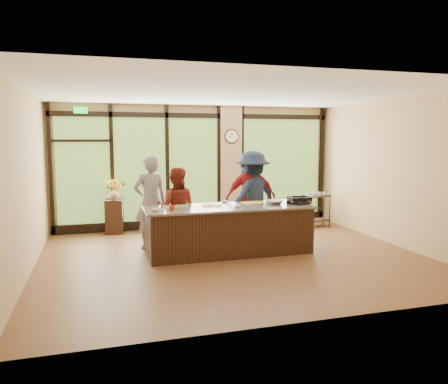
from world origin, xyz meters
TOP-DOWN VIEW (x-y plane):
  - floor at (0.00, 0.00)m, footprint 7.00×7.00m
  - ceiling at (0.00, 0.00)m, footprint 7.00×7.00m
  - back_wall at (0.00, 3.00)m, footprint 7.00×0.00m
  - left_wall at (-3.50, 0.00)m, footprint 0.00×6.00m
  - right_wall at (3.50, 0.00)m, footprint 0.00×6.00m
  - window_wall at (0.16, 2.95)m, footprint 6.90×0.12m
  - island_base at (0.00, 0.30)m, footprint 3.10×1.00m
  - countertop at (0.00, 0.30)m, footprint 3.20×1.10m
  - wall_clock at (0.85, 2.87)m, footprint 0.36×0.04m
  - cook_left at (-1.39, 1.13)m, footprint 0.75×0.56m
  - cook_midleft at (-0.90, 0.97)m, footprint 0.95×0.84m
  - cook_midright at (0.73, 1.11)m, footprint 1.14×0.59m
  - cook_right at (0.75, 1.07)m, footprint 1.43×1.13m
  - roasting_pan at (1.41, 0.19)m, footprint 0.50×0.45m
  - mixing_bowl at (0.95, 0.27)m, footprint 0.38×0.38m
  - cutting_board_left at (-1.00, 0.47)m, footprint 0.49×0.40m
  - cutting_board_center at (-0.31, 0.43)m, footprint 0.43×0.35m
  - cutting_board_right at (0.57, 0.56)m, footprint 0.44×0.35m
  - prep_bowl_near at (-1.41, 0.08)m, footprint 0.22×0.22m
  - prep_bowl_mid at (0.09, 0.07)m, footprint 0.17×0.17m
  - prep_bowl_far at (0.04, 0.78)m, footprint 0.13×0.13m
  - red_ramekin at (-1.12, 0.14)m, footprint 0.12×0.12m
  - flower_stand at (-2.04, 2.75)m, footprint 0.45×0.45m
  - flower_vase at (-2.04, 2.75)m, footprint 0.36×0.36m
  - bar_cart at (2.86, 2.16)m, footprint 0.66×0.41m

SIDE VIEW (x-z plane):
  - floor at x=0.00m, z-range 0.00..0.00m
  - flower_stand at x=-2.04m, z-range 0.00..0.80m
  - island_base at x=0.00m, z-range 0.00..0.88m
  - bar_cart at x=2.86m, z-range 0.09..0.95m
  - cook_midleft at x=-0.90m, z-range 0.00..1.64m
  - countertop at x=0.00m, z-range 0.88..0.92m
  - cutting_board_center at x=-0.31m, z-range 0.92..0.93m
  - cutting_board_right at x=0.57m, z-range 0.92..0.93m
  - cutting_board_left at x=-1.00m, z-range 0.92..0.93m
  - cook_midright at x=0.73m, z-range 0.00..1.86m
  - prep_bowl_far at x=0.04m, z-range 0.92..0.95m
  - flower_vase at x=-2.04m, z-range 0.80..1.08m
  - cook_left at x=-1.39m, z-range 0.00..1.88m
  - prep_bowl_mid at x=0.09m, z-range 0.92..0.96m
  - prep_bowl_near at x=-1.41m, z-range 0.92..0.97m
  - roasting_pan at x=1.41m, z-range 0.92..0.99m
  - mixing_bowl at x=0.95m, z-range 0.92..1.00m
  - red_ramekin at x=-1.12m, z-range 0.92..1.01m
  - cook_right at x=0.75m, z-range 0.00..1.94m
  - window_wall at x=0.16m, z-range -0.11..2.89m
  - back_wall at x=0.00m, z-range -2.00..5.00m
  - left_wall at x=-3.50m, z-range -1.50..4.50m
  - right_wall at x=3.50m, z-range -1.50..4.50m
  - wall_clock at x=0.85m, z-range 2.07..2.43m
  - ceiling at x=0.00m, z-range 3.00..3.00m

